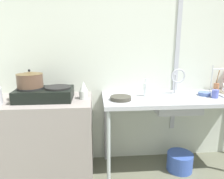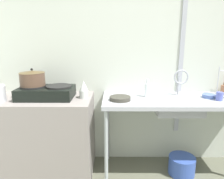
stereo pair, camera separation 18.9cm
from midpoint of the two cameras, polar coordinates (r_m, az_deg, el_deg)
The scene contains 15 objects.
wall_back at distance 2.49m, azimuth 9.18°, elevation 8.26°, with size 4.59×0.10×2.45m, color beige.
wall_metal_strip at distance 2.51m, azimuth 15.42°, elevation 10.78°, with size 0.05×0.01×1.96m, color #A3A7B1.
counter_concrete at distance 2.40m, azimuth -21.13°, elevation -12.56°, with size 1.08×0.59×0.86m, color gray.
counter_sink at distance 2.31m, azimuth 16.09°, elevation -3.36°, with size 1.66×0.59×0.86m.
stove at distance 2.21m, azimuth -20.30°, elevation -1.07°, with size 0.55×0.35×0.13m.
pot_on_left_burner at distance 2.22m, azimuth -23.88°, elevation 2.53°, with size 0.25×0.25×0.18m.
percolator at distance 2.14m, azimuth -10.33°, elevation -0.25°, with size 0.09×0.09×0.18m.
sink_basin at distance 2.29m, azimuth 15.03°, elevation -3.95°, with size 0.47×0.29×0.16m, color #A3A7B1.
faucet at distance 2.35m, azimuth 15.40°, elevation 3.24°, with size 0.16×0.09×0.29m.
frying_pan at distance 2.08m, azimuth -0.20°, elevation -2.40°, with size 0.21×0.21×0.04m, color #3A3830.
cup_by_rack at distance 2.36m, azimuth 24.41°, elevation -1.11°, with size 0.06×0.06×0.09m, color #515EB9.
small_bowl_on_drainboard at distance 2.42m, azimuth 22.02°, elevation -1.12°, with size 0.13×0.13×0.04m, color #4D67A8.
bottle_by_sink at distance 2.22m, azimuth 6.97°, elevation 0.10°, with size 0.06×0.06×0.19m.
utensil_jar at distance 2.73m, azimuth 24.95°, elevation 0.79°, with size 0.06×0.06×0.24m.
bucket_on_floor at distance 2.58m, azimuth 15.99°, elevation -18.50°, with size 0.28×0.28×0.20m, color #3552AB.
Camera 1 is at (-0.69, -0.62, 1.44)m, focal length 33.37 mm.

